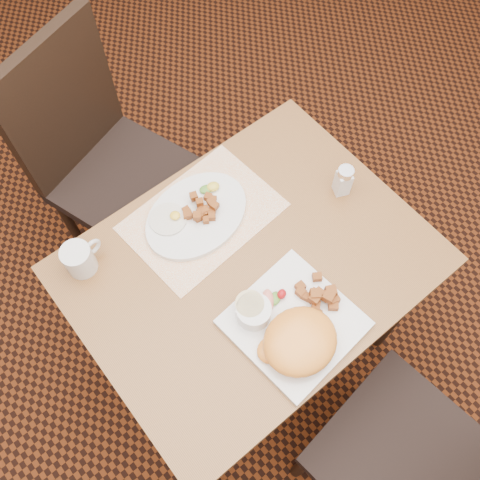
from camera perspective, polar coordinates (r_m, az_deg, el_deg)
name	(u,v)px	position (r m, az deg, el deg)	size (l,w,h in m)	color
ground	(247,344)	(2.09, 0.76, -11.07)	(8.00, 8.00, 0.00)	black
table	(250,279)	(1.49, 1.05, -4.23)	(0.90, 0.70, 0.75)	brown
chair_far	(103,156)	(1.88, -14.46, 8.68)	(0.53, 0.54, 0.97)	black
placemat	(203,216)	(1.45, -3.99, 2.54)	(0.40, 0.28, 0.00)	white
plate_square	(294,323)	(1.33, 5.77, -8.80)	(0.28, 0.28, 0.02)	silver
plate_oval	(196,215)	(1.45, -4.66, 2.64)	(0.30, 0.23, 0.02)	silver
hollandaise_mound	(299,342)	(1.27, 6.35, -10.74)	(0.19, 0.16, 0.07)	#FF9C31
ramekin	(253,311)	(1.30, 1.42, -7.59)	(0.09, 0.09, 0.05)	silver
garnish_sq	(272,299)	(1.33, 3.48, -6.25)	(0.08, 0.07, 0.03)	#387223
fried_egg	(169,219)	(1.44, -7.60, 2.27)	(0.10, 0.10, 0.02)	white
garnish_ov	(210,188)	(1.47, -3.17, 5.60)	(0.06, 0.05, 0.02)	#387223
salt_shaker	(343,180)	(1.48, 10.96, 6.27)	(0.06, 0.06, 0.10)	white
coffee_mug	(80,259)	(1.41, -16.73, -1.93)	(0.11, 0.08, 0.09)	silver
home_fries_sq	(319,296)	(1.33, 8.43, -5.98)	(0.10, 0.12, 0.04)	#974B18
home_fries_ov	(202,210)	(1.43, -4.07, 3.22)	(0.11, 0.10, 0.04)	#974B18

